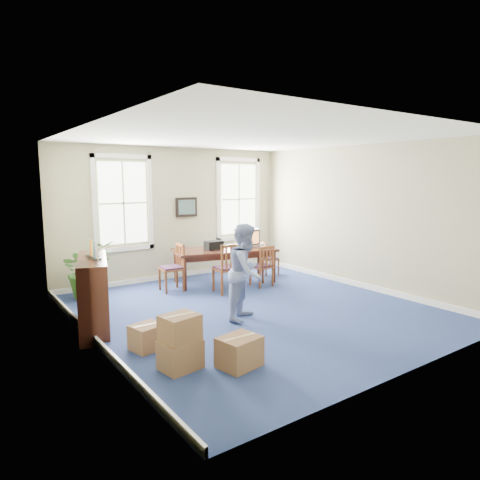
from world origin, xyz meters
TOP-DOWN VIEW (x-y plane):
  - floor at (0.00, 0.00)m, footprint 6.50×6.50m
  - ceiling at (0.00, 0.00)m, footprint 6.50×6.50m
  - wall_back at (0.00, 3.25)m, footprint 6.50×0.00m
  - wall_front at (0.00, -3.25)m, footprint 6.50×0.00m
  - wall_left at (-3.00, 0.00)m, footprint 0.00×6.50m
  - wall_right at (3.00, 0.00)m, footprint 0.00×6.50m
  - baseboard_back at (0.00, 3.22)m, footprint 6.00×0.04m
  - baseboard_left at (-2.97, 0.00)m, footprint 0.04×6.50m
  - baseboard_right at (2.97, 0.00)m, footprint 0.04×6.50m
  - window_left at (-1.30, 3.23)m, footprint 1.40×0.12m
  - window_right at (1.90, 3.23)m, footprint 1.40×0.12m
  - wall_picture at (0.30, 3.20)m, footprint 0.58×0.06m
  - conference_table at (0.72, 2.12)m, footprint 2.56×1.62m
  - crt_tv at (1.42, 2.18)m, footprint 0.48×0.53m
  - game_console at (1.75, 2.12)m, footprint 0.22×0.25m
  - equipment_bag at (0.46, 2.18)m, footprint 0.41×0.27m
  - chair_near_left at (0.24, 1.32)m, footprint 0.54×0.54m
  - chair_near_right at (1.21, 1.32)m, footprint 0.43×0.43m
  - chair_end_left at (-0.67, 2.12)m, footprint 0.51×0.51m
  - chair_end_right at (2.12, 2.12)m, footprint 0.50×0.50m
  - man at (-0.42, -0.32)m, footprint 1.04×0.99m
  - credenza at (-2.75, 0.78)m, footprint 0.88×1.64m
  - brochure_rack at (-2.73, 0.78)m, footprint 0.20×0.69m
  - potted_plant at (-2.33, 2.66)m, footprint 1.31×1.22m
  - cardboard_boxes at (-2.12, -1.39)m, footprint 1.61×1.61m

SIDE VIEW (x-z plane):
  - floor at x=0.00m, z-range 0.00..0.00m
  - baseboard_back at x=0.00m, z-range 0.00..0.12m
  - baseboard_left at x=-2.97m, z-range 0.00..0.12m
  - baseboard_right at x=2.97m, z-range 0.00..0.12m
  - cardboard_boxes at x=-2.12m, z-range 0.00..0.76m
  - conference_table at x=0.72m, z-range 0.00..0.81m
  - chair_end_right at x=2.12m, z-range 0.00..0.86m
  - chair_near_right at x=1.21m, z-range 0.00..0.95m
  - chair_end_left at x=-0.67m, z-range 0.00..1.04m
  - chair_near_left at x=0.24m, z-range 0.00..1.09m
  - potted_plant at x=-2.33m, z-range 0.00..1.19m
  - credenza at x=-2.75m, z-range 0.00..1.24m
  - game_console at x=1.75m, z-range 0.81..0.86m
  - man at x=-0.42m, z-range 0.00..1.69m
  - equipment_bag at x=0.46m, z-range 0.81..1.01m
  - crt_tv at x=1.42m, z-range 0.81..1.24m
  - brochure_rack at x=-2.73m, z-range 1.24..1.54m
  - wall_back at x=0.00m, z-range -1.65..4.85m
  - wall_front at x=0.00m, z-range -1.65..4.85m
  - wall_left at x=-3.00m, z-range -1.65..4.85m
  - wall_right at x=3.00m, z-range -1.65..4.85m
  - wall_picture at x=0.30m, z-range 1.51..1.99m
  - window_left at x=-1.30m, z-range 0.80..3.00m
  - window_right at x=1.90m, z-range 0.80..3.00m
  - ceiling at x=0.00m, z-range 3.20..3.20m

